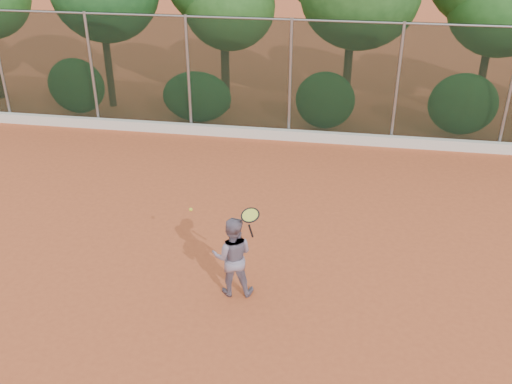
# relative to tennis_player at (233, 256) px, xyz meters

# --- Properties ---
(ground) EXTENTS (80.00, 80.00, 0.00)m
(ground) POSITION_rel_tennis_player_xyz_m (0.16, 0.61, -0.77)
(ground) COLOR #BB542C
(ground) RESTS_ON ground
(concrete_curb) EXTENTS (24.00, 0.20, 0.30)m
(concrete_curb) POSITION_rel_tennis_player_xyz_m (0.16, 7.43, -0.62)
(concrete_curb) COLOR silver
(concrete_curb) RESTS_ON ground
(tennis_player) EXTENTS (0.82, 0.67, 1.55)m
(tennis_player) POSITION_rel_tennis_player_xyz_m (0.00, 0.00, 0.00)
(tennis_player) COLOR slate
(tennis_player) RESTS_ON ground
(chainlink_fence) EXTENTS (24.09, 0.09, 3.50)m
(chainlink_fence) POSITION_rel_tennis_player_xyz_m (0.16, 7.61, 1.09)
(chainlink_fence) COLOR black
(chainlink_fence) RESTS_ON ground
(tennis_racket) EXTENTS (0.40, 0.39, 0.59)m
(tennis_racket) POSITION_rel_tennis_player_xyz_m (0.33, -0.05, 0.87)
(tennis_racket) COLOR black
(tennis_racket) RESTS_ON ground
(tennis_ball_in_flight) EXTENTS (0.07, 0.07, 0.07)m
(tennis_ball_in_flight) POSITION_rel_tennis_player_xyz_m (-0.89, 0.56, 0.56)
(tennis_ball_in_flight) COLOR gold
(tennis_ball_in_flight) RESTS_ON ground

